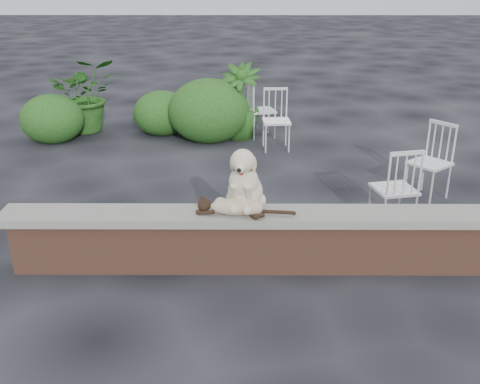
{
  "coord_description": "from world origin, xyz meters",
  "views": [
    {
      "loc": [
        -0.86,
        -4.65,
        2.68
      ],
      "look_at": [
        -0.88,
        0.2,
        0.7
      ],
      "focal_mm": 41.42,
      "sensor_mm": 36.0,
      "label": 1
    }
  ],
  "objects_px": {
    "dog": "(245,177)",
    "chair_b": "(276,120)",
    "cat": "(237,205)",
    "chair_d": "(430,162)",
    "chair_c": "(394,188)",
    "potted_plant_a": "(86,95)",
    "potted_plant_b": "(239,102)",
    "chair_e": "(261,109)"
  },
  "relations": [
    {
      "from": "chair_c",
      "to": "chair_b",
      "type": "bearing_deg",
      "value": -81.08
    },
    {
      "from": "dog",
      "to": "chair_b",
      "type": "bearing_deg",
      "value": 93.05
    },
    {
      "from": "cat",
      "to": "chair_e",
      "type": "height_order",
      "value": "chair_e"
    },
    {
      "from": "cat",
      "to": "chair_c",
      "type": "bearing_deg",
      "value": 40.2
    },
    {
      "from": "chair_c",
      "to": "chair_d",
      "type": "relative_size",
      "value": 1.0
    },
    {
      "from": "chair_e",
      "to": "chair_d",
      "type": "relative_size",
      "value": 1.0
    },
    {
      "from": "chair_c",
      "to": "potted_plant_b",
      "type": "bearing_deg",
      "value": -76.43
    },
    {
      "from": "cat",
      "to": "potted_plant_b",
      "type": "distance_m",
      "value": 4.41
    },
    {
      "from": "cat",
      "to": "dog",
      "type": "bearing_deg",
      "value": 72.83
    },
    {
      "from": "dog",
      "to": "chair_c",
      "type": "xyz_separation_m",
      "value": [
        1.61,
        0.8,
        -0.42
      ]
    },
    {
      "from": "chair_e",
      "to": "chair_d",
      "type": "bearing_deg",
      "value": -159.03
    },
    {
      "from": "dog",
      "to": "chair_d",
      "type": "xyz_separation_m",
      "value": [
        2.26,
        1.65,
        -0.42
      ]
    },
    {
      "from": "chair_d",
      "to": "potted_plant_a",
      "type": "xyz_separation_m",
      "value": [
        -4.99,
        3.02,
        0.17
      ]
    },
    {
      "from": "chair_d",
      "to": "chair_c",
      "type": "bearing_deg",
      "value": -76.65
    },
    {
      "from": "chair_e",
      "to": "chair_d",
      "type": "distance_m",
      "value": 3.32
    },
    {
      "from": "chair_b",
      "to": "cat",
      "type": "bearing_deg",
      "value": -102.36
    },
    {
      "from": "chair_d",
      "to": "chair_b",
      "type": "relative_size",
      "value": 1.0
    },
    {
      "from": "cat",
      "to": "chair_e",
      "type": "relative_size",
      "value": 1.13
    },
    {
      "from": "chair_c",
      "to": "chair_b",
      "type": "height_order",
      "value": "same"
    },
    {
      "from": "chair_c",
      "to": "chair_b",
      "type": "distance_m",
      "value": 3.04
    },
    {
      "from": "chair_b",
      "to": "potted_plant_a",
      "type": "relative_size",
      "value": 0.73
    },
    {
      "from": "chair_c",
      "to": "potted_plant_a",
      "type": "height_order",
      "value": "potted_plant_a"
    },
    {
      "from": "chair_b",
      "to": "potted_plant_a",
      "type": "xyz_separation_m",
      "value": [
        -3.23,
        1.04,
        0.17
      ]
    },
    {
      "from": "dog",
      "to": "cat",
      "type": "xyz_separation_m",
      "value": [
        -0.08,
        -0.15,
        -0.22
      ]
    },
    {
      "from": "potted_plant_b",
      "to": "chair_c",
      "type": "bearing_deg",
      "value": -63.91
    },
    {
      "from": "chair_e",
      "to": "chair_c",
      "type": "relative_size",
      "value": 1.0
    },
    {
      "from": "chair_c",
      "to": "chair_d",
      "type": "bearing_deg",
      "value": -140.0
    },
    {
      "from": "chair_c",
      "to": "chair_d",
      "type": "distance_m",
      "value": 1.07
    },
    {
      "from": "cat",
      "to": "potted_plant_a",
      "type": "height_order",
      "value": "potted_plant_a"
    },
    {
      "from": "chair_b",
      "to": "chair_d",
      "type": "bearing_deg",
      "value": -51.97
    },
    {
      "from": "chair_c",
      "to": "potted_plant_b",
      "type": "relative_size",
      "value": 0.76
    },
    {
      "from": "chair_d",
      "to": "chair_b",
      "type": "height_order",
      "value": "same"
    },
    {
      "from": "cat",
      "to": "potted_plant_b",
      "type": "xyz_separation_m",
      "value": [
        -0.0,
        4.41,
        -0.06
      ]
    },
    {
      "from": "chair_e",
      "to": "chair_c",
      "type": "distance_m",
      "value": 3.76
    },
    {
      "from": "dog",
      "to": "cat",
      "type": "relative_size",
      "value": 0.59
    },
    {
      "from": "potted_plant_a",
      "to": "chair_b",
      "type": "bearing_deg",
      "value": -17.87
    },
    {
      "from": "cat",
      "to": "potted_plant_a",
      "type": "bearing_deg",
      "value": 129.68
    },
    {
      "from": "dog",
      "to": "potted_plant_b",
      "type": "relative_size",
      "value": 0.51
    },
    {
      "from": "chair_c",
      "to": "potted_plant_b",
      "type": "height_order",
      "value": "potted_plant_b"
    },
    {
      "from": "dog",
      "to": "chair_d",
      "type": "distance_m",
      "value": 2.83
    },
    {
      "from": "cat",
      "to": "chair_d",
      "type": "bearing_deg",
      "value": 48.41
    },
    {
      "from": "chair_e",
      "to": "potted_plant_b",
      "type": "xyz_separation_m",
      "value": [
        -0.37,
        -0.06,
        0.14
      ]
    }
  ]
}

